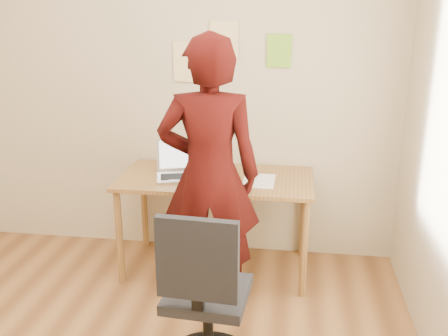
% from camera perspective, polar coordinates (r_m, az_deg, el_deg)
% --- Properties ---
extents(room, '(3.58, 3.58, 2.78)m').
position_cam_1_polar(room, '(2.29, -16.56, 2.97)').
color(room, brown).
rests_on(room, ground).
extents(desk, '(1.40, 0.70, 0.74)m').
position_cam_1_polar(desk, '(3.65, -0.92, -2.33)').
color(desk, olive).
rests_on(desk, ground).
extents(laptop, '(0.42, 0.40, 0.26)m').
position_cam_1_polar(laptop, '(3.65, -4.91, -0.10)').
color(laptop, silver).
rests_on(laptop, desk).
extents(paper_sheet, '(0.23, 0.32, 0.00)m').
position_cam_1_polar(paper_sheet, '(3.56, 4.00, -1.45)').
color(paper_sheet, white).
rests_on(paper_sheet, desk).
extents(phone, '(0.10, 0.12, 0.01)m').
position_cam_1_polar(phone, '(3.40, 2.11, -2.26)').
color(phone, black).
rests_on(phone, desk).
extents(wall_note_left, '(0.21, 0.00, 0.30)m').
position_cam_1_polar(wall_note_left, '(3.86, -4.25, 12.02)').
color(wall_note_left, '#EFD38E').
rests_on(wall_note_left, room).
extents(wall_note_mid, '(0.21, 0.00, 0.30)m').
position_cam_1_polar(wall_note_mid, '(3.79, 0.01, 14.25)').
color(wall_note_mid, '#EFD38E').
rests_on(wall_note_mid, room).
extents(wall_note_right, '(0.18, 0.00, 0.24)m').
position_cam_1_polar(wall_note_right, '(3.76, 6.32, 13.17)').
color(wall_note_right, '#81C02B').
rests_on(wall_note_right, room).
extents(office_chair, '(0.50, 0.50, 0.97)m').
position_cam_1_polar(office_chair, '(2.73, -2.19, -15.41)').
color(office_chair, black).
rests_on(office_chair, ground).
extents(person, '(0.70, 0.50, 1.79)m').
position_cam_1_polar(person, '(3.17, -1.69, -0.90)').
color(person, '#320806').
rests_on(person, ground).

